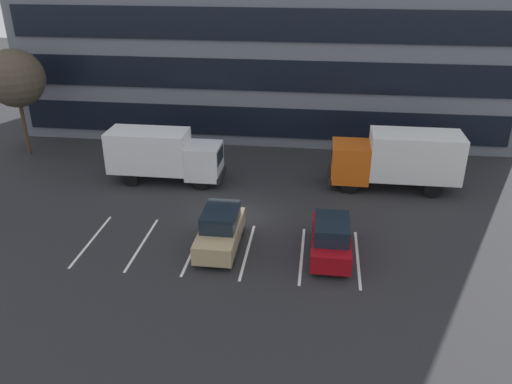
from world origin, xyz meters
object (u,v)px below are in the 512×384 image
(box_truck_white, at_px, (163,154))
(suv_tan, at_px, (220,230))
(suv_maroon, at_px, (331,238))
(box_truck_orange, at_px, (398,158))
(bare_tree, at_px, (15,78))

(box_truck_white, xyz_separation_m, suv_tan, (5.27, -7.82, -0.94))
(suv_maroon, distance_m, suv_tan, 5.65)
(box_truck_orange, distance_m, suv_maroon, 9.73)
(box_truck_white, xyz_separation_m, suv_maroon, (10.92, -7.95, -0.95))
(suv_tan, bearing_deg, box_truck_orange, 41.27)
(box_truck_white, relative_size, suv_maroon, 1.64)
(box_truck_orange, distance_m, suv_tan, 13.08)
(box_truck_white, distance_m, bare_tree, 12.84)
(suv_maroon, height_order, bare_tree, bare_tree)
(box_truck_white, height_order, bare_tree, bare_tree)
(box_truck_white, relative_size, bare_tree, 0.96)
(bare_tree, bearing_deg, suv_tan, -34.39)
(box_truck_orange, relative_size, box_truck_white, 1.09)
(box_truck_white, bearing_deg, suv_maroon, -36.05)
(box_truck_orange, bearing_deg, bare_tree, 173.57)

